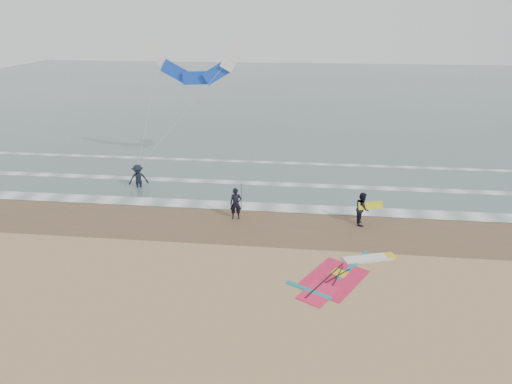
# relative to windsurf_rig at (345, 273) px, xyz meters

# --- Properties ---
(ground) EXTENTS (120.00, 120.00, 0.00)m
(ground) POSITION_rel_windsurf_rig_xyz_m (-2.87, -1.53, -0.03)
(ground) COLOR tan
(ground) RESTS_ON ground
(sea_water) EXTENTS (120.00, 80.00, 0.02)m
(sea_water) POSITION_rel_windsurf_rig_xyz_m (-2.87, 46.47, -0.02)
(sea_water) COLOR #47605E
(sea_water) RESTS_ON ground
(wet_sand_band) EXTENTS (120.00, 5.00, 0.01)m
(wet_sand_band) POSITION_rel_windsurf_rig_xyz_m (-2.87, 4.47, -0.03)
(wet_sand_band) COLOR brown
(wet_sand_band) RESTS_ON ground
(foam_waterline) EXTENTS (120.00, 9.15, 0.02)m
(foam_waterline) POSITION_rel_windsurf_rig_xyz_m (-2.87, 8.91, -0.00)
(foam_waterline) COLOR white
(foam_waterline) RESTS_ON ground
(windsurf_rig) EXTENTS (4.87, 4.61, 0.12)m
(windsurf_rig) POSITION_rel_windsurf_rig_xyz_m (0.00, 0.00, 0.00)
(windsurf_rig) COLOR white
(windsurf_rig) RESTS_ON ground
(person_standing) EXTENTS (0.67, 0.48, 1.73)m
(person_standing) POSITION_rel_windsurf_rig_xyz_m (-5.46, 5.00, 0.84)
(person_standing) COLOR black
(person_standing) RESTS_ON ground
(person_walking) EXTENTS (0.69, 0.88, 1.75)m
(person_walking) POSITION_rel_windsurf_rig_xyz_m (1.17, 5.11, 0.85)
(person_walking) COLOR black
(person_walking) RESTS_ON ground
(person_wading) EXTENTS (1.39, 1.07, 1.90)m
(person_wading) POSITION_rel_windsurf_rig_xyz_m (-12.28, 8.84, 0.92)
(person_wading) COLOR black
(person_wading) RESTS_ON ground
(held_pole) EXTENTS (0.17, 0.86, 1.82)m
(held_pole) POSITION_rel_windsurf_rig_xyz_m (-5.16, 5.00, 1.24)
(held_pole) COLOR black
(held_pole) RESTS_ON ground
(carried_kiteboard) EXTENTS (1.30, 0.51, 0.39)m
(carried_kiteboard) POSITION_rel_windsurf_rig_xyz_m (1.57, 5.01, 1.08)
(carried_kiteboard) COLOR yellow
(carried_kiteboard) RESTS_ON ground
(surf_kite) EXTENTS (6.51, 4.77, 7.42)m
(surf_kite) POSITION_rel_windsurf_rig_xyz_m (-9.34, 13.31, 6.96)
(surf_kite) COLOR white
(surf_kite) RESTS_ON ground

